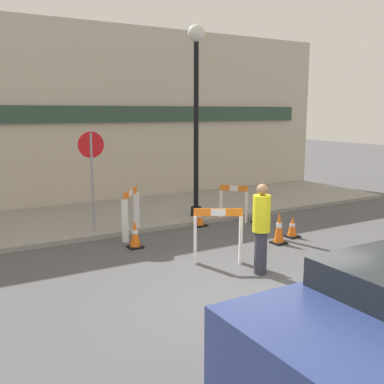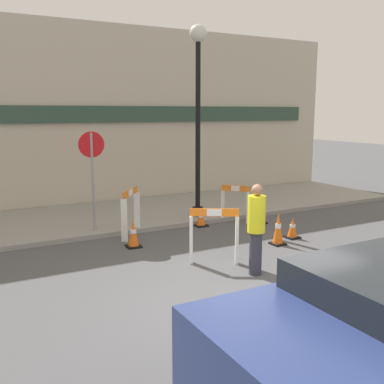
% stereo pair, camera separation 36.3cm
% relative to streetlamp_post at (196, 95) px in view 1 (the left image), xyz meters
% --- Properties ---
extents(ground_plane, '(60.00, 60.00, 0.00)m').
position_rel_streetlamp_post_xyz_m(ground_plane, '(-1.98, -5.05, -3.30)').
color(ground_plane, '#4C4C4F').
extents(sidewalk_slab, '(18.00, 3.70, 0.11)m').
position_rel_streetlamp_post_xyz_m(sidewalk_slab, '(-1.98, 1.30, -3.24)').
color(sidewalk_slab, gray).
rests_on(sidewalk_slab, ground_plane).
extents(storefront_facade, '(18.00, 0.22, 5.50)m').
position_rel_streetlamp_post_xyz_m(storefront_facade, '(-1.98, 3.22, -0.54)').
color(storefront_facade, '#BCB29E').
rests_on(storefront_facade, ground_plane).
extents(streetlamp_post, '(0.44, 0.44, 4.93)m').
position_rel_streetlamp_post_xyz_m(streetlamp_post, '(0.00, 0.00, 0.00)').
color(streetlamp_post, black).
rests_on(streetlamp_post, sidewalk_slab).
extents(stop_sign, '(0.60, 0.06, 2.33)m').
position_rel_streetlamp_post_xyz_m(stop_sign, '(-2.89, -0.18, -1.63)').
color(stop_sign, gray).
rests_on(stop_sign, sidewalk_slab).
extents(barricade_0, '(0.87, 0.58, 1.08)m').
position_rel_streetlamp_post_xyz_m(barricade_0, '(-1.45, -3.25, -2.70)').
color(barricade_0, white).
rests_on(barricade_0, ground_plane).
extents(barricade_1, '(0.60, 0.63, 0.98)m').
position_rel_streetlamp_post_xyz_m(barricade_1, '(0.74, -0.70, -2.78)').
color(barricade_1, white).
rests_on(barricade_1, ground_plane).
extents(barricade_2, '(0.71, 0.80, 1.12)m').
position_rel_streetlamp_post_xyz_m(barricade_2, '(-2.17, -0.70, -2.68)').
color(barricade_2, white).
rests_on(barricade_2, ground_plane).
extents(traffic_cone_0, '(0.30, 0.30, 0.45)m').
position_rel_streetlamp_post_xyz_m(traffic_cone_0, '(-0.27, -0.65, -3.08)').
color(traffic_cone_0, black).
rests_on(traffic_cone_0, ground_plane).
extents(traffic_cone_1, '(0.30, 0.30, 0.49)m').
position_rel_streetlamp_post_xyz_m(traffic_cone_1, '(1.06, -2.60, -3.06)').
color(traffic_cone_1, black).
rests_on(traffic_cone_1, ground_plane).
extents(traffic_cone_2, '(0.30, 0.30, 0.69)m').
position_rel_streetlamp_post_xyz_m(traffic_cone_2, '(1.23, -1.13, -2.96)').
color(traffic_cone_2, black).
rests_on(traffic_cone_2, ground_plane).
extents(traffic_cone_3, '(0.30, 0.30, 0.73)m').
position_rel_streetlamp_post_xyz_m(traffic_cone_3, '(0.44, -2.85, -2.94)').
color(traffic_cone_3, black).
rests_on(traffic_cone_3, ground_plane).
extents(traffic_cone_4, '(0.30, 0.30, 0.61)m').
position_rel_streetlamp_post_xyz_m(traffic_cone_4, '(-2.43, -1.53, -3.00)').
color(traffic_cone_4, black).
rests_on(traffic_cone_4, ground_plane).
extents(person_worker, '(0.35, 0.35, 1.64)m').
position_rel_streetlamp_post_xyz_m(person_worker, '(-1.10, -4.10, -2.41)').
color(person_worker, '#33333D').
rests_on(person_worker, ground_plane).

